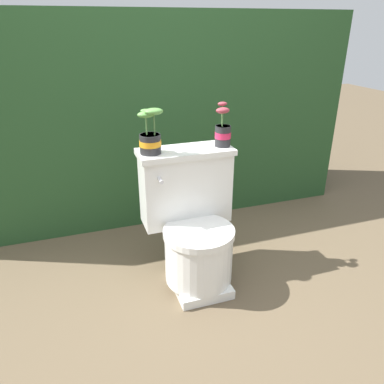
# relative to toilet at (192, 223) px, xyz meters

# --- Properties ---
(ground_plane) EXTENTS (12.00, 12.00, 0.00)m
(ground_plane) POSITION_rel_toilet_xyz_m (-0.02, -0.10, -0.34)
(ground_plane) COLOR brown
(hedge_backdrop) EXTENTS (2.87, 0.67, 1.42)m
(hedge_backdrop) POSITION_rel_toilet_xyz_m (-0.02, 1.01, 0.37)
(hedge_backdrop) COLOR #234723
(hedge_backdrop) RESTS_ON ground
(toilet) EXTENTS (0.51, 0.52, 0.72)m
(toilet) POSITION_rel_toilet_xyz_m (0.00, 0.00, 0.00)
(toilet) COLOR white
(toilet) RESTS_ON ground
(potted_plant_left) EXTENTS (0.13, 0.11, 0.23)m
(potted_plant_left) POSITION_rel_toilet_xyz_m (-0.19, 0.11, 0.47)
(potted_plant_left) COLOR #262628
(potted_plant_left) RESTS_ON toilet
(potted_plant_midleft) EXTENTS (0.09, 0.09, 0.23)m
(potted_plant_midleft) POSITION_rel_toilet_xyz_m (0.21, 0.11, 0.46)
(potted_plant_midleft) COLOR #262628
(potted_plant_midleft) RESTS_ON toilet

